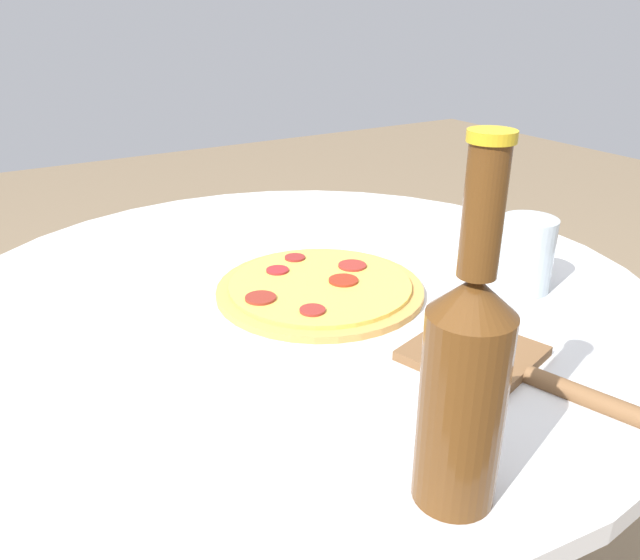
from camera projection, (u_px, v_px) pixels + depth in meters
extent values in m
cylinder|color=silver|center=(302.00, 476.00, 1.06)|extent=(0.07, 0.07, 0.65)
cylinder|color=silver|center=(299.00, 297.00, 0.92)|extent=(1.04, 1.04, 0.02)
cylinder|color=#C68E47|center=(320.00, 289.00, 0.90)|extent=(0.30, 0.30, 0.01)
cylinder|color=#E0BC4C|center=(320.00, 284.00, 0.90)|extent=(0.26, 0.26, 0.01)
cylinder|color=maroon|center=(312.00, 310.00, 0.81)|extent=(0.03, 0.03, 0.00)
cylinder|color=maroon|center=(261.00, 298.00, 0.85)|extent=(0.04, 0.04, 0.00)
cylinder|color=maroon|center=(353.00, 266.00, 0.95)|extent=(0.04, 0.04, 0.00)
cylinder|color=maroon|center=(277.00, 270.00, 0.93)|extent=(0.03, 0.03, 0.00)
cylinder|color=maroon|center=(343.00, 280.00, 0.90)|extent=(0.04, 0.04, 0.00)
cylinder|color=maroon|center=(295.00, 258.00, 0.98)|extent=(0.03, 0.03, 0.00)
cylinder|color=#563314|center=(461.00, 410.00, 0.50)|extent=(0.07, 0.07, 0.17)
cone|color=#563314|center=(474.00, 295.00, 0.46)|extent=(0.07, 0.07, 0.03)
cylinder|color=#563314|center=(483.00, 212.00, 0.43)|extent=(0.03, 0.03, 0.10)
cylinder|color=gold|center=(492.00, 136.00, 0.41)|extent=(0.03, 0.03, 0.01)
cube|color=brown|center=(473.00, 353.00, 0.74)|extent=(0.17, 0.17, 0.01)
cylinder|color=brown|center=(590.00, 399.00, 0.65)|extent=(0.14, 0.06, 0.02)
cylinder|color=#ADBCC6|center=(525.00, 254.00, 0.90)|extent=(0.08, 0.08, 0.11)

